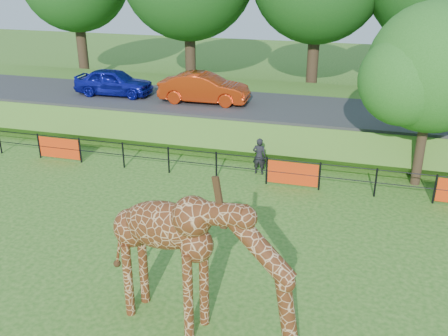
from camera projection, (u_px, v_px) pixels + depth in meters
The scene contains 9 objects.
ground at pixel (125, 301), 12.59m from camera, with size 90.00×90.00×0.00m, color #286118.
giraffe at pixel (202, 267), 10.82m from camera, with size 5.00×0.92×3.57m, color #5B2B12, non-canonical shape.
perimeter_fence at pixel (216, 165), 19.47m from camera, with size 28.07×0.10×1.10m, color black, non-canonical shape.
embankment at pixel (258, 111), 26.09m from camera, with size 40.00×9.00×1.30m, color #286118.
road at pixel (251, 105), 24.49m from camera, with size 40.00×5.00×0.12m, color #2B2B2D.
car_blue at pixel (114, 82), 25.89m from camera, with size 1.63×4.05×1.38m, color #151CB1.
car_red at pixel (204, 88), 24.50m from camera, with size 1.54×4.40×1.45m, color red.
visitor at pixel (259, 156), 19.81m from camera, with size 0.55×0.36×1.50m, color black.
tree_east at pixel (435, 73), 17.56m from camera, with size 5.40×4.71×6.76m.
Camera 1 is at (5.25, -9.24, 7.94)m, focal length 40.00 mm.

